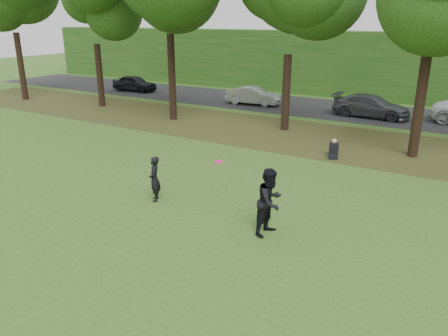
% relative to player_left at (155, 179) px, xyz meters
% --- Properties ---
extents(ground, '(120.00, 120.00, 0.00)m').
position_rel_player_left_xyz_m(ground, '(2.70, -2.30, -0.78)').
color(ground, '#32561B').
rests_on(ground, ground).
extents(leaf_litter, '(60.00, 7.00, 0.01)m').
position_rel_player_left_xyz_m(leaf_litter, '(2.70, 10.70, -0.78)').
color(leaf_litter, '#402B16').
rests_on(leaf_litter, ground).
extents(street, '(70.00, 7.00, 0.02)m').
position_rel_player_left_xyz_m(street, '(2.70, 18.70, -0.77)').
color(street, black).
rests_on(street, ground).
extents(far_hedge, '(70.00, 3.00, 5.00)m').
position_rel_player_left_xyz_m(far_hedge, '(2.70, 24.70, 1.72)').
color(far_hedge, '#1C4714').
rests_on(far_hedge, ground).
extents(player_left, '(0.64, 0.68, 1.57)m').
position_rel_player_left_xyz_m(player_left, '(0.00, 0.00, 0.00)').
color(player_left, black).
rests_on(player_left, ground).
extents(player_right, '(0.88, 1.06, 1.99)m').
position_rel_player_left_xyz_m(player_right, '(4.40, -0.15, 0.21)').
color(player_right, black).
rests_on(player_right, ground).
extents(parked_cars, '(41.22, 3.37, 1.46)m').
position_rel_player_left_xyz_m(parked_cars, '(3.21, 17.94, -0.08)').
color(parked_cars, black).
rests_on(parked_cars, street).
extents(frisbee, '(0.38, 0.38, 0.05)m').
position_rel_player_left_xyz_m(frisbee, '(2.43, 0.21, 0.97)').
color(frisbee, '#FF157D').
rests_on(frisbee, ground).
extents(seated_person, '(0.61, 0.82, 0.83)m').
position_rel_player_left_xyz_m(seated_person, '(3.66, 8.04, -0.47)').
color(seated_person, black).
rests_on(seated_person, ground).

